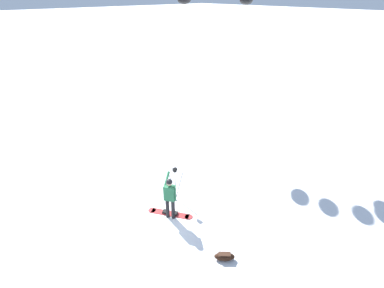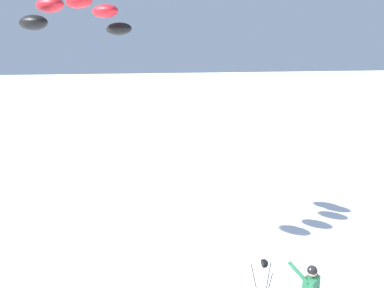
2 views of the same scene
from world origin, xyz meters
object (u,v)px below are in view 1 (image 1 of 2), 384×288
(snowboarder, at_px, (170,194))
(camera_tripod, at_px, (175,178))
(gear_bag_large, at_px, (224,256))
(snowboard, at_px, (170,213))

(snowboarder, bearing_deg, camera_tripod, -50.00)
(gear_bag_large, height_order, camera_tripod, camera_tripod)
(snowboarder, bearing_deg, snowboard, -32.14)
(snowboarder, relative_size, gear_bag_large, 2.56)
(snowboarder, xyz_separation_m, snowboard, (0.17, -0.11, -1.02))
(snowboard, xyz_separation_m, camera_tripod, (0.56, -0.76, 1.03))
(snowboard, height_order, gear_bag_large, gear_bag_large)
(snowboarder, bearing_deg, gear_bag_large, 179.04)
(snowboarder, xyz_separation_m, camera_tripod, (0.72, -0.86, 0.01))
(gear_bag_large, bearing_deg, camera_tripod, -14.62)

